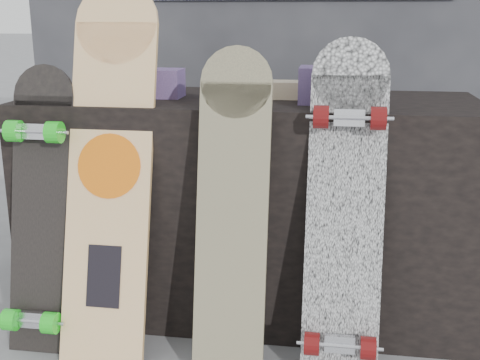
% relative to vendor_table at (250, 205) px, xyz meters
% --- Properties ---
extents(vendor_table, '(1.60, 0.60, 0.80)m').
position_rel_vendor_table_xyz_m(vendor_table, '(0.00, 0.00, 0.00)').
color(vendor_table, black).
rests_on(vendor_table, ground).
extents(booth, '(2.40, 0.22, 2.20)m').
position_rel_vendor_table_xyz_m(booth, '(0.00, 0.85, 0.70)').
color(booth, '#2E2E32').
rests_on(booth, ground).
extents(merch_box_purple, '(0.18, 0.12, 0.10)m').
position_rel_vendor_table_xyz_m(merch_box_purple, '(-0.33, -0.02, 0.45)').
color(merch_box_purple, '#3F3266').
rests_on(merch_box_purple, vendor_table).
extents(merch_box_small, '(0.14, 0.14, 0.12)m').
position_rel_vendor_table_xyz_m(merch_box_small, '(0.25, -0.08, 0.46)').
color(merch_box_small, '#3F3266').
rests_on(merch_box_small, vendor_table).
extents(merch_box_flat, '(0.22, 0.10, 0.06)m').
position_rel_vendor_table_xyz_m(merch_box_flat, '(0.09, 0.02, 0.43)').
color(merch_box_flat, '#D1B78C').
rests_on(merch_box_flat, vendor_table).
extents(longboard_geisha, '(0.28, 0.37, 1.20)m').
position_rel_vendor_table_xyz_m(longboard_geisha, '(-0.41, -0.32, 0.23)').
color(longboard_geisha, beige).
rests_on(longboard_geisha, ground).
extents(longboard_celtic, '(0.22, 0.24, 1.00)m').
position_rel_vendor_table_xyz_m(longboard_celtic, '(0.00, -0.41, 0.13)').
color(longboard_celtic, '#CBC08B').
rests_on(longboard_celtic, ground).
extents(longboard_cascadia, '(0.23, 0.32, 1.03)m').
position_rel_vendor_table_xyz_m(longboard_cascadia, '(0.34, -0.36, 0.13)').
color(longboard_cascadia, white).
rests_on(longboard_cascadia, ground).
extents(skateboard_dark, '(0.21, 0.29, 0.93)m').
position_rel_vendor_table_xyz_m(skateboard_dark, '(-0.65, -0.36, 0.08)').
color(skateboard_dark, black).
rests_on(skateboard_dark, ground).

